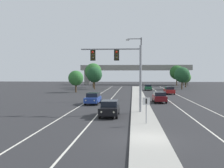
% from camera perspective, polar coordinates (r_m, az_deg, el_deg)
% --- Properties ---
extents(ground_plane, '(260.00, 260.00, 0.00)m').
position_cam_1_polar(ground_plane, '(18.12, 7.63, -11.49)').
color(ground_plane, '#28282B').
extents(median_island, '(2.40, 110.00, 0.15)m').
position_cam_1_polar(median_island, '(35.85, 6.01, -4.59)').
color(median_island, '#9E9B93').
rests_on(median_island, ground).
extents(lane_stripe_oncoming_center, '(0.14, 100.00, 0.01)m').
position_cam_1_polar(lane_stripe_oncoming_center, '(42.96, -0.55, -3.56)').
color(lane_stripe_oncoming_center, silver).
rests_on(lane_stripe_oncoming_center, ground).
extents(lane_stripe_receding_center, '(0.14, 100.00, 0.01)m').
position_cam_1_polar(lane_stripe_receding_center, '(43.18, 12.01, -3.57)').
color(lane_stripe_receding_center, silver).
rests_on(lane_stripe_receding_center, ground).
extents(edge_stripe_left, '(0.14, 100.00, 0.01)m').
position_cam_1_polar(edge_stripe_left, '(43.37, -4.90, -3.51)').
color(edge_stripe_left, silver).
rests_on(edge_stripe_left, ground).
extents(edge_stripe_right, '(0.14, 100.00, 0.01)m').
position_cam_1_polar(edge_stripe_right, '(43.74, 16.30, -3.54)').
color(edge_stripe_right, silver).
rests_on(edge_stripe_right, ground).
extents(overhead_signal_mast, '(6.60, 0.44, 7.20)m').
position_cam_1_polar(overhead_signal_mast, '(29.66, 2.03, 4.10)').
color(overhead_signal_mast, gray).
rests_on(overhead_signal_mast, median_island).
extents(median_sign_post, '(0.60, 0.10, 2.20)m').
position_cam_1_polar(median_sign_post, '(22.83, 7.16, -4.61)').
color(median_sign_post, gray).
rests_on(median_sign_post, median_island).
extents(street_lamp_median, '(2.58, 0.28, 10.00)m').
position_cam_1_polar(street_lamp_median, '(44.75, 5.81, 4.08)').
color(street_lamp_median, '#4C4C51').
rests_on(street_lamp_median, median_island).
extents(car_oncoming_black, '(1.83, 4.47, 1.58)m').
position_cam_1_polar(car_oncoming_black, '(27.51, -0.51, -5.05)').
color(car_oncoming_black, black).
rests_on(car_oncoming_black, ground).
extents(car_oncoming_blue, '(1.91, 4.51, 1.58)m').
position_cam_1_polar(car_oncoming_blue, '(38.54, -3.99, -3.00)').
color(car_oncoming_blue, navy).
rests_on(car_oncoming_blue, ground).
extents(car_receding_darkred, '(1.90, 4.50, 1.58)m').
position_cam_1_polar(car_receding_darkred, '(41.17, 9.86, -2.69)').
color(car_receding_darkred, '#5B0F14').
rests_on(car_receding_darkred, ground).
extents(car_receding_red, '(1.91, 4.51, 1.58)m').
position_cam_1_polar(car_receding_red, '(58.37, 11.86, -1.29)').
color(car_receding_red, maroon).
rests_on(car_receding_red, ground).
extents(car_receding_green, '(1.91, 4.50, 1.58)m').
position_cam_1_polar(car_receding_green, '(71.24, 7.55, -0.65)').
color(car_receding_green, '#195633').
rests_on(car_receding_green, ground).
extents(overpass_bridge, '(42.40, 6.40, 7.65)m').
position_cam_1_polar(overpass_bridge, '(106.96, 4.95, 2.94)').
color(overpass_bridge, gray).
rests_on(overpass_bridge, ground).
extents(tree_far_left_a, '(5.21, 5.21, 7.54)m').
position_cam_1_polar(tree_far_left_a, '(84.74, -3.95, 2.58)').
color(tree_far_left_a, '#4C3823').
rests_on(tree_far_left_a, ground).
extents(tree_far_left_b, '(3.47, 3.47, 5.03)m').
position_cam_1_polar(tree_far_left_b, '(63.29, -7.57, 1.22)').
color(tree_far_left_b, '#4C3823').
rests_on(tree_far_left_b, ground).
extents(tree_far_left_c, '(4.24, 4.24, 6.14)m').
position_cam_1_polar(tree_far_left_c, '(74.68, -3.71, 1.93)').
color(tree_far_left_c, '#4C3823').
rests_on(tree_far_left_c, ground).
extents(tree_far_right_a, '(4.24, 4.24, 6.13)m').
position_cam_1_polar(tree_far_right_a, '(76.97, 14.40, 1.87)').
color(tree_far_right_a, '#4C3823').
rests_on(tree_far_right_a, ground).
extents(tree_far_right_b, '(3.31, 3.31, 4.78)m').
position_cam_1_polar(tree_far_right_b, '(88.97, 15.14, 1.32)').
color(tree_far_right_b, '#4C3823').
rests_on(tree_far_right_b, ground).
extents(tree_far_right_c, '(5.03, 5.03, 7.28)m').
position_cam_1_polar(tree_far_right_c, '(99.39, 13.37, 2.36)').
color(tree_far_right_c, '#4C3823').
rests_on(tree_far_right_c, ground).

